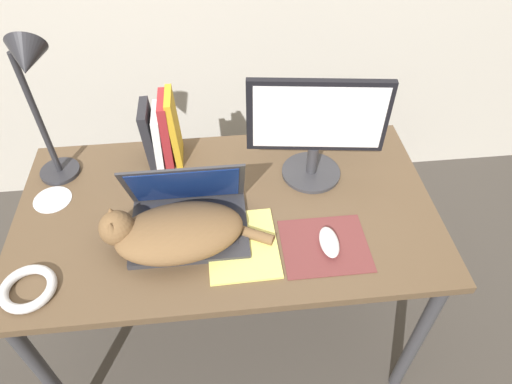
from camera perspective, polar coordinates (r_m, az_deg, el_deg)
name	(u,v)px	position (r m, az deg, el deg)	size (l,w,h in m)	color
desk	(228,224)	(1.50, -3.58, -4.02)	(1.32, 0.73, 0.74)	brown
laptop	(188,216)	(1.37, -8.46, -2.93)	(0.35, 0.25, 0.24)	#2D2D33
cat	(173,232)	(1.32, -10.30, -4.91)	(0.50, 0.26, 0.13)	brown
external_monitor	(316,127)	(1.44, 7.54, 8.02)	(0.43, 0.20, 0.36)	#333338
mousepad	(325,246)	(1.36, 8.60, -6.63)	(0.25, 0.21, 0.00)	brown
computer_mouse	(329,242)	(1.34, 9.13, -6.20)	(0.06, 0.11, 0.03)	silver
book_row	(162,131)	(1.57, -11.68, 7.42)	(0.12, 0.14, 0.25)	#232328
desk_lamp	(34,87)	(1.46, -26.02, 11.68)	(0.17, 0.17, 0.52)	#28282D
cable_coil	(28,288)	(1.38, -26.61, -10.73)	(0.15, 0.15, 0.03)	silver
notepad	(242,245)	(1.34, -1.71, -6.59)	(0.21, 0.26, 0.01)	#E5DB6B
cd_disc	(53,200)	(1.60, -24.08, -0.87)	(0.12, 0.12, 0.00)	silver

